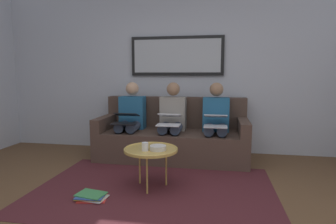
{
  "coord_description": "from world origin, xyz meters",
  "views": [
    {
      "loc": [
        -0.67,
        2.05,
        1.25
      ],
      "look_at": [
        0.0,
        -1.7,
        0.75
      ],
      "focal_mm": 30.28,
      "sensor_mm": 36.0,
      "label": 1
    }
  ],
  "objects_px": {
    "laptop_silver": "(216,121)",
    "laptop_white": "(169,119)",
    "couch": "(173,137)",
    "person_right": "(131,117)",
    "laptop_black": "(126,118)",
    "bowl": "(158,148)",
    "magazine_stack": "(92,197)",
    "cup": "(145,147)",
    "person_left": "(216,120)",
    "coffee_table": "(151,150)",
    "framed_mirror": "(177,56)",
    "person_middle": "(172,118)"
  },
  "relations": [
    {
      "from": "person_middle",
      "to": "coffee_table",
      "type": "bearing_deg",
      "value": 87.56
    },
    {
      "from": "couch",
      "to": "laptop_silver",
      "type": "height_order",
      "value": "couch"
    },
    {
      "from": "laptop_white",
      "to": "coffee_table",
      "type": "bearing_deg",
      "value": 86.92
    },
    {
      "from": "coffee_table",
      "to": "laptop_white",
      "type": "height_order",
      "value": "laptop_white"
    },
    {
      "from": "laptop_silver",
      "to": "magazine_stack",
      "type": "relative_size",
      "value": 1.13
    },
    {
      "from": "framed_mirror",
      "to": "coffee_table",
      "type": "distance_m",
      "value": 1.96
    },
    {
      "from": "framed_mirror",
      "to": "person_right",
      "type": "relative_size",
      "value": 1.31
    },
    {
      "from": "cup",
      "to": "bowl",
      "type": "xyz_separation_m",
      "value": [
        -0.13,
        -0.05,
        -0.02
      ]
    },
    {
      "from": "cup",
      "to": "laptop_white",
      "type": "distance_m",
      "value": 1.01
    },
    {
      "from": "couch",
      "to": "person_left",
      "type": "height_order",
      "value": "person_left"
    },
    {
      "from": "cup",
      "to": "laptop_black",
      "type": "height_order",
      "value": "laptop_black"
    },
    {
      "from": "coffee_table",
      "to": "laptop_white",
      "type": "bearing_deg",
      "value": -93.08
    },
    {
      "from": "coffee_table",
      "to": "person_left",
      "type": "relative_size",
      "value": 0.52
    },
    {
      "from": "person_left",
      "to": "magazine_stack",
      "type": "relative_size",
      "value": 3.39
    },
    {
      "from": "couch",
      "to": "person_left",
      "type": "relative_size",
      "value": 1.93
    },
    {
      "from": "laptop_silver",
      "to": "person_middle",
      "type": "xyz_separation_m",
      "value": [
        0.64,
        -0.24,
        -0.02
      ]
    },
    {
      "from": "magazine_stack",
      "to": "framed_mirror",
      "type": "bearing_deg",
      "value": -105.88
    },
    {
      "from": "coffee_table",
      "to": "magazine_stack",
      "type": "distance_m",
      "value": 0.77
    },
    {
      "from": "coffee_table",
      "to": "person_right",
      "type": "height_order",
      "value": "person_right"
    },
    {
      "from": "person_middle",
      "to": "framed_mirror",
      "type": "bearing_deg",
      "value": -90.0
    },
    {
      "from": "bowl",
      "to": "magazine_stack",
      "type": "relative_size",
      "value": 0.52
    },
    {
      "from": "coffee_table",
      "to": "person_right",
      "type": "bearing_deg",
      "value": -62.78
    },
    {
      "from": "couch",
      "to": "laptop_white",
      "type": "xyz_separation_m",
      "value": [
        0.0,
        0.31,
        0.32
      ]
    },
    {
      "from": "coffee_table",
      "to": "person_middle",
      "type": "distance_m",
      "value": 1.16
    },
    {
      "from": "couch",
      "to": "person_right",
      "type": "distance_m",
      "value": 0.71
    },
    {
      "from": "couch",
      "to": "person_middle",
      "type": "xyz_separation_m",
      "value": [
        0.0,
        0.07,
        0.3
      ]
    },
    {
      "from": "magazine_stack",
      "to": "person_left",
      "type": "bearing_deg",
      "value": -127.97
    },
    {
      "from": "framed_mirror",
      "to": "laptop_white",
      "type": "relative_size",
      "value": 4.06
    },
    {
      "from": "couch",
      "to": "person_left",
      "type": "xyz_separation_m",
      "value": [
        -0.64,
        0.07,
        0.3
      ]
    },
    {
      "from": "couch",
      "to": "cup",
      "type": "bearing_deg",
      "value": 86.04
    },
    {
      "from": "couch",
      "to": "framed_mirror",
      "type": "height_order",
      "value": "framed_mirror"
    },
    {
      "from": "person_left",
      "to": "magazine_stack",
      "type": "bearing_deg",
      "value": 52.03
    },
    {
      "from": "bowl",
      "to": "laptop_white",
      "type": "distance_m",
      "value": 0.97
    },
    {
      "from": "person_middle",
      "to": "person_left",
      "type": "bearing_deg",
      "value": 180.0
    },
    {
      "from": "bowl",
      "to": "laptop_silver",
      "type": "height_order",
      "value": "laptop_silver"
    },
    {
      "from": "cup",
      "to": "person_left",
      "type": "relative_size",
      "value": 0.08
    },
    {
      "from": "cup",
      "to": "magazine_stack",
      "type": "distance_m",
      "value": 0.74
    },
    {
      "from": "framed_mirror",
      "to": "magazine_stack",
      "type": "relative_size",
      "value": 4.42
    },
    {
      "from": "laptop_white",
      "to": "bowl",
      "type": "bearing_deg",
      "value": 92.41
    },
    {
      "from": "laptop_silver",
      "to": "bowl",
      "type": "bearing_deg",
      "value": 57.81
    },
    {
      "from": "person_left",
      "to": "cup",
      "type": "bearing_deg",
      "value": 59.47
    },
    {
      "from": "cup",
      "to": "couch",
      "type": "bearing_deg",
      "value": -93.96
    },
    {
      "from": "framed_mirror",
      "to": "bowl",
      "type": "distance_m",
      "value": 1.97
    },
    {
      "from": "person_right",
      "to": "person_left",
      "type": "bearing_deg",
      "value": 180.0
    },
    {
      "from": "cup",
      "to": "magazine_stack",
      "type": "height_order",
      "value": "cup"
    },
    {
      "from": "coffee_table",
      "to": "magazine_stack",
      "type": "xyz_separation_m",
      "value": [
        0.52,
        0.4,
        -0.4
      ]
    },
    {
      "from": "person_right",
      "to": "laptop_black",
      "type": "bearing_deg",
      "value": 90.0
    },
    {
      "from": "framed_mirror",
      "to": "person_middle",
      "type": "relative_size",
      "value": 1.31
    },
    {
      "from": "bowl",
      "to": "laptop_white",
      "type": "height_order",
      "value": "laptop_white"
    },
    {
      "from": "laptop_silver",
      "to": "laptop_white",
      "type": "height_order",
      "value": "laptop_silver"
    }
  ]
}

